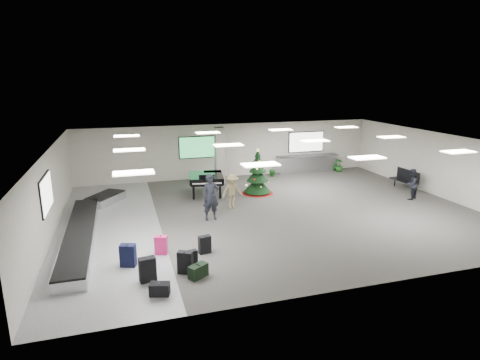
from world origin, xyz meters
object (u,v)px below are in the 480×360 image
object	(u,v)px
bench	(406,178)
potted_plant_left	(273,169)
baggage_carousel	(86,226)
traveler_a	(211,197)
traveler_bench	(411,184)
grand_piano	(206,178)
traveler_b	(232,191)
pink_suitcase	(161,245)
christmas_tree	(258,178)
potted_plant_right	(339,165)
service_counter	(307,164)

from	to	relation	value
bench	potted_plant_left	xyz separation A→B (m)	(-5.82, 4.71, -0.14)
baggage_carousel	traveler_a	bearing A→B (deg)	-1.21
traveler_a	traveler_bench	xyz separation A→B (m)	(10.11, 0.01, -0.22)
grand_piano	traveler_a	bearing A→B (deg)	-89.41
traveler_bench	baggage_carousel	bearing A→B (deg)	-28.51
traveler_b	potted_plant_left	distance (m)	6.56
pink_suitcase	traveler_a	xyz separation A→B (m)	(2.40, 2.89, 0.66)
christmas_tree	potted_plant_right	size ratio (longest dim) A/B	2.87
traveler_b	potted_plant_right	bearing A→B (deg)	20.13
bench	traveler_a	size ratio (longest dim) A/B	0.85
baggage_carousel	service_counter	distance (m)	14.50
grand_piano	baggage_carousel	bearing A→B (deg)	-138.04
potted_plant_left	potted_plant_right	world-z (taller)	potted_plant_left
baggage_carousel	traveler_bench	bearing A→B (deg)	-0.37
pink_suitcase	traveler_b	world-z (taller)	traveler_b
service_counter	traveler_bench	size ratio (longest dim) A/B	2.63
pink_suitcase	grand_piano	xyz separation A→B (m)	(2.98, 6.54, 0.55)
traveler_bench	potted_plant_right	size ratio (longest dim) A/B	1.85
service_counter	pink_suitcase	size ratio (longest dim) A/B	6.01
baggage_carousel	bench	size ratio (longest dim) A/B	5.74
baggage_carousel	christmas_tree	xyz separation A→B (m)	(8.21, 3.11, 0.61)
grand_piano	potted_plant_right	size ratio (longest dim) A/B	2.89
service_counter	baggage_carousel	bearing A→B (deg)	-152.33
pink_suitcase	traveler_bench	world-z (taller)	traveler_bench
service_counter	potted_plant_right	xyz separation A→B (m)	(2.01, -0.50, -0.13)
bench	traveler_bench	distance (m)	1.94
traveler_bench	potted_plant_right	xyz separation A→B (m)	(-0.28, 6.34, -0.35)
potted_plant_right	service_counter	bearing A→B (deg)	166.12
bench	potted_plant_right	world-z (taller)	bench
grand_piano	traveler_b	world-z (taller)	traveler_b
baggage_carousel	service_counter	world-z (taller)	service_counter
traveler_bench	traveler_a	bearing A→B (deg)	-28.09
baggage_carousel	traveler_bench	distance (m)	15.14
traveler_bench	potted_plant_right	bearing A→B (deg)	-115.60
traveler_a	potted_plant_right	xyz separation A→B (m)	(9.83, 6.34, -0.58)
potted_plant_left	christmas_tree	bearing A→B (deg)	-123.66
bench	grand_piano	bearing A→B (deg)	167.01
service_counter	grand_piano	xyz separation A→B (m)	(-7.25, -3.18, 0.34)
baggage_carousel	traveler_b	world-z (taller)	traveler_b
traveler_a	grand_piano	bearing A→B (deg)	76.49
bench	traveler_bench	bearing A→B (deg)	-123.67
christmas_tree	grand_piano	distance (m)	2.66
traveler_a	service_counter	bearing A→B (deg)	36.57
baggage_carousel	traveler_a	xyz separation A→B (m)	(5.01, -0.11, 0.78)
baggage_carousel	service_counter	xyz separation A→B (m)	(12.84, 6.73, 0.33)
pink_suitcase	christmas_tree	size ratio (longest dim) A/B	0.28
traveler_b	traveler_bench	xyz separation A→B (m)	(8.85, -1.20, -0.04)
traveler_b	potted_plant_left	xyz separation A→B (m)	(4.03, 5.16, -0.36)
service_counter	potted_plant_left	bearing A→B (deg)	-169.47
pink_suitcase	traveler_bench	bearing A→B (deg)	30.71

